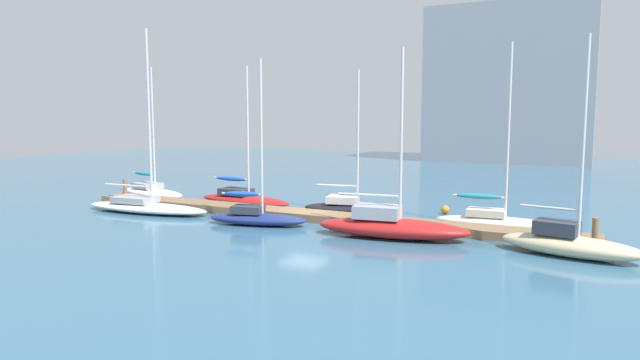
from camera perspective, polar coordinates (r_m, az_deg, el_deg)
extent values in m
plane|color=#386684|center=(30.71, -1.70, -4.09)|extent=(120.00, 120.00, 0.00)
cube|color=#846647|center=(30.67, -1.70, -3.70)|extent=(30.13, 1.86, 0.43)
cylinder|color=#846647|center=(40.22, -19.80, -0.91)|extent=(0.28, 0.28, 1.42)
cylinder|color=#846647|center=(26.16, 26.94, -5.10)|extent=(0.28, 0.28, 1.42)
ellipsoid|color=white|center=(41.00, -17.17, -1.28)|extent=(6.82, 3.60, 0.58)
cube|color=#9EA3AD|center=(41.49, -17.67, -0.54)|extent=(2.25, 1.92, 0.38)
cylinder|color=silver|center=(40.38, -17.14, 5.16)|extent=(0.14, 0.14, 8.62)
cylinder|color=silver|center=(41.73, -18.00, 0.63)|extent=(2.68, 0.74, 0.11)
ellipsoid|color=teal|center=(41.73, -18.00, 0.63)|extent=(2.47, 0.92, 0.28)
ellipsoid|color=white|center=(34.32, -17.75, -2.80)|extent=(8.62, 2.89, 0.56)
cube|color=#9EA3AD|center=(34.80, -18.85, -1.94)|extent=(2.66, 1.76, 0.36)
cylinder|color=silver|center=(33.62, -17.52, 6.26)|extent=(0.15, 0.15, 10.24)
cylinder|color=silver|center=(35.03, -19.52, -0.54)|extent=(3.56, 0.40, 0.12)
ellipsoid|color=#B21E1E|center=(35.66, -7.93, -2.13)|extent=(7.03, 2.37, 0.65)
cube|color=#333842|center=(36.02, -8.81, -1.20)|extent=(2.16, 1.48, 0.42)
cylinder|color=silver|center=(35.05, -7.60, 5.06)|extent=(0.14, 0.14, 8.28)
cylinder|color=silver|center=(36.18, -9.34, 0.13)|extent=(2.91, 0.30, 0.11)
ellipsoid|color=blue|center=(36.18, -9.34, 0.13)|extent=(2.64, 0.53, 0.28)
ellipsoid|color=navy|center=(29.10, -6.58, -4.11)|extent=(5.63, 2.76, 0.62)
cube|color=#333842|center=(29.21, -7.59, -3.07)|extent=(1.83, 1.44, 0.40)
cylinder|color=silver|center=(28.53, -6.18, 4.48)|extent=(0.13, 0.13, 8.08)
cylinder|color=silver|center=(29.20, -8.21, -1.45)|extent=(2.24, 0.62, 0.11)
ellipsoid|color=blue|center=(29.20, -8.21, -1.45)|extent=(2.07, 0.81, 0.28)
ellipsoid|color=black|center=(32.10, 3.43, -3.04)|extent=(6.15, 3.10, 0.66)
cube|color=silver|center=(32.14, 2.41, -2.04)|extent=(2.00, 1.71, 0.43)
cylinder|color=silver|center=(31.60, 4.00, 4.49)|extent=(0.14, 0.14, 7.77)
cylinder|color=silver|center=(32.11, 1.81, -0.58)|extent=(2.44, 0.59, 0.11)
ellipsoid|color=#B21E1E|center=(26.02, 7.59, -5.06)|extent=(7.44, 3.06, 0.93)
cube|color=#9EA3AD|center=(26.02, 6.06, -3.33)|extent=(2.35, 1.73, 0.60)
cylinder|color=silver|center=(25.43, 8.54, 4.74)|extent=(0.14, 0.14, 7.96)
cylinder|color=silver|center=(26.00, 5.14, -1.57)|extent=(3.02, 0.54, 0.11)
ellipsoid|color=white|center=(29.59, 18.24, -4.26)|extent=(6.47, 2.10, 0.58)
cube|color=silver|center=(29.56, 17.04, -3.28)|extent=(1.99, 1.29, 0.38)
cylinder|color=silver|center=(29.08, 19.20, 4.88)|extent=(0.14, 0.14, 8.85)
cylinder|color=silver|center=(29.48, 16.35, -1.66)|extent=(2.67, 0.30, 0.11)
ellipsoid|color=teal|center=(29.48, 16.35, -1.66)|extent=(2.43, 0.53, 0.28)
ellipsoid|color=beige|center=(24.68, 24.81, -6.33)|extent=(5.82, 2.72, 0.87)
cube|color=#333842|center=(24.66, 23.62, -4.58)|extent=(1.87, 1.50, 0.56)
cylinder|color=silver|center=(24.07, 25.98, 4.08)|extent=(0.13, 0.13, 8.09)
cylinder|color=silver|center=(24.61, 22.95, -2.70)|extent=(2.33, 0.53, 0.11)
sphere|color=orange|center=(33.03, 13.02, -3.06)|extent=(0.51, 0.51, 0.51)
cube|color=#9399A3|center=(75.61, 19.38, 9.35)|extent=(20.07, 11.97, 19.62)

